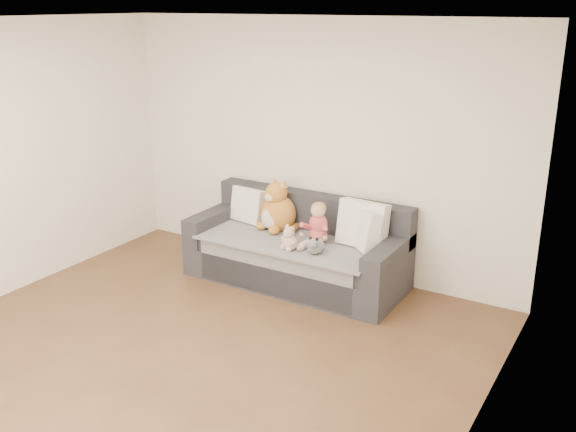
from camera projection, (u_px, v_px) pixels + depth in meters
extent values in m
plane|color=brown|center=(159.00, 373.00, 4.94)|extent=(5.00, 5.00, 0.00)
plane|color=white|center=(134.00, 22.00, 4.12)|extent=(5.00, 5.00, 0.00)
plane|color=white|center=(316.00, 148.00, 6.57)|extent=(4.50, 0.00, 4.50)
plane|color=white|center=(463.00, 281.00, 3.44)|extent=(0.00, 5.00, 5.00)
cube|color=#26262B|center=(296.00, 268.00, 6.52)|extent=(2.20, 0.90, 0.30)
cube|color=#26262B|center=(294.00, 248.00, 6.43)|extent=(1.90, 0.80, 0.15)
cube|color=#26262B|center=(313.00, 212.00, 6.65)|extent=(2.20, 0.20, 0.40)
cube|color=#26262B|center=(216.00, 223.00, 6.91)|extent=(0.20, 0.90, 0.30)
cube|color=#26262B|center=(389.00, 260.00, 5.94)|extent=(0.20, 0.90, 0.30)
cube|color=gray|center=(293.00, 241.00, 6.38)|extent=(1.85, 0.88, 0.02)
cube|color=gray|center=(272.00, 276.00, 6.14)|extent=(1.70, 0.02, 0.41)
cube|color=white|center=(248.00, 205.00, 6.86)|extent=(0.42, 0.24, 0.38)
cube|color=white|center=(363.00, 224.00, 6.15)|extent=(0.50, 0.25, 0.46)
cube|color=white|center=(364.00, 228.00, 6.13)|extent=(0.45, 0.43, 0.41)
ellipsoid|color=#C84651|center=(318.00, 235.00, 6.29)|extent=(0.20, 0.16, 0.16)
ellipsoid|color=#C84651|center=(318.00, 224.00, 6.26)|extent=(0.19, 0.16, 0.21)
ellipsoid|color=#DBAA8C|center=(318.00, 211.00, 6.20)|extent=(0.14, 0.14, 0.14)
ellipsoid|color=tan|center=(319.00, 208.00, 6.21)|extent=(0.15, 0.15, 0.11)
cylinder|color=#C84651|center=(307.00, 226.00, 6.25)|extent=(0.09, 0.20, 0.13)
cylinder|color=#C84651|center=(325.00, 229.00, 6.17)|extent=(0.13, 0.20, 0.13)
ellipsoid|color=#DBAA8C|center=(301.00, 235.00, 6.21)|extent=(0.05, 0.05, 0.05)
ellipsoid|color=#DBAA8C|center=(325.00, 238.00, 6.12)|extent=(0.05, 0.05, 0.05)
cylinder|color=#E5B2C6|center=(306.00, 244.00, 6.18)|extent=(0.08, 0.25, 0.08)
cylinder|color=#E5B2C6|center=(317.00, 245.00, 6.13)|extent=(0.14, 0.26, 0.08)
ellipsoid|color=#DBAA8C|center=(300.00, 248.00, 6.08)|extent=(0.05, 0.08, 0.04)
ellipsoid|color=#DBAA8C|center=(314.00, 250.00, 6.02)|extent=(0.05, 0.08, 0.04)
ellipsoid|color=#BF832A|center=(279.00, 213.00, 6.63)|extent=(0.37, 0.32, 0.39)
ellipsoid|color=beige|center=(269.00, 219.00, 6.56)|extent=(0.19, 0.09, 0.22)
ellipsoid|color=#BF832A|center=(276.00, 193.00, 6.54)|extent=(0.23, 0.23, 0.23)
ellipsoid|color=beige|center=(269.00, 198.00, 6.49)|extent=(0.11, 0.07, 0.08)
cone|color=#BF832A|center=(275.00, 181.00, 6.58)|extent=(0.11, 0.11, 0.08)
cone|color=pink|center=(274.00, 181.00, 6.57)|extent=(0.07, 0.07, 0.05)
cone|color=#BF832A|center=(284.00, 183.00, 6.48)|extent=(0.11, 0.11, 0.08)
cone|color=pink|center=(283.00, 184.00, 6.48)|extent=(0.07, 0.07, 0.05)
ellipsoid|color=#BF832A|center=(262.00, 225.00, 6.64)|extent=(0.11, 0.13, 0.09)
ellipsoid|color=#BF832A|center=(274.00, 230.00, 6.51)|extent=(0.11, 0.13, 0.09)
cylinder|color=#BF832A|center=(294.00, 228.00, 6.58)|extent=(0.13, 0.26, 0.09)
ellipsoid|color=tan|center=(290.00, 242.00, 6.10)|extent=(0.15, 0.13, 0.15)
ellipsoid|color=tan|center=(289.00, 232.00, 6.06)|extent=(0.11, 0.11, 0.11)
ellipsoid|color=tan|center=(287.00, 227.00, 6.08)|extent=(0.04, 0.04, 0.04)
ellipsoid|color=tan|center=(292.00, 229.00, 6.03)|extent=(0.04, 0.04, 0.04)
ellipsoid|color=beige|center=(286.00, 235.00, 6.04)|extent=(0.04, 0.04, 0.04)
ellipsoid|color=tan|center=(284.00, 239.00, 6.14)|extent=(0.06, 0.06, 0.06)
ellipsoid|color=tan|center=(293.00, 243.00, 6.03)|extent=(0.06, 0.06, 0.06)
ellipsoid|color=tan|center=(283.00, 247.00, 6.12)|extent=(0.06, 0.06, 0.06)
ellipsoid|color=tan|center=(289.00, 249.00, 6.06)|extent=(0.06, 0.06, 0.06)
ellipsoid|color=white|center=(316.00, 247.00, 6.01)|extent=(0.15, 0.19, 0.14)
ellipsoid|color=white|center=(313.00, 244.00, 5.91)|extent=(0.09, 0.09, 0.09)
ellipsoid|color=black|center=(311.00, 238.00, 5.92)|extent=(0.03, 0.03, 0.03)
ellipsoid|color=black|center=(317.00, 239.00, 5.90)|extent=(0.03, 0.03, 0.03)
cylinder|color=#54338B|center=(292.00, 239.00, 6.27)|extent=(0.07, 0.07, 0.08)
cone|color=#40A858|center=(292.00, 234.00, 6.26)|extent=(0.06, 0.06, 0.03)
cylinder|color=#40A858|center=(289.00, 237.00, 6.30)|extent=(0.01, 0.01, 0.06)
cylinder|color=#40A858|center=(296.00, 239.00, 6.25)|extent=(0.01, 0.01, 0.06)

